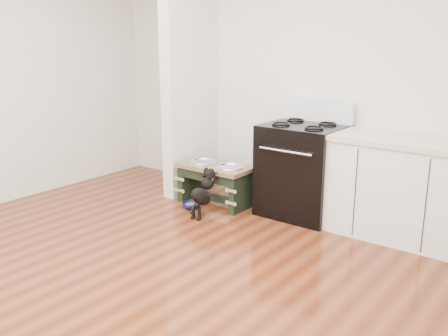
% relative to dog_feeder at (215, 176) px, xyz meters
% --- Properties ---
extents(ground, '(5.00, 5.00, 0.00)m').
position_rel_dog_feeder_xyz_m(ground, '(0.63, -1.87, -0.31)').
color(ground, '#4C200D').
rests_on(ground, ground).
extents(room_shell, '(5.00, 5.00, 5.00)m').
position_rel_dog_feeder_xyz_m(room_shell, '(0.63, -1.87, 1.31)').
color(room_shell, silver).
rests_on(room_shell, ground).
extents(partition_wall, '(0.15, 0.80, 2.70)m').
position_rel_dog_feeder_xyz_m(partition_wall, '(-0.54, 0.23, 1.04)').
color(partition_wall, silver).
rests_on(partition_wall, ground).
extents(oven_range, '(0.76, 0.69, 1.14)m').
position_rel_dog_feeder_xyz_m(oven_range, '(0.88, 0.29, 0.17)').
color(oven_range, black).
rests_on(oven_range, ground).
extents(cabinet_run, '(1.24, 0.64, 0.91)m').
position_rel_dog_feeder_xyz_m(cabinet_run, '(1.86, 0.31, 0.14)').
color(cabinet_run, white).
rests_on(cabinet_run, ground).
extents(dog_feeder, '(0.79, 0.42, 0.45)m').
position_rel_dog_feeder_xyz_m(dog_feeder, '(0.00, 0.00, 0.00)').
color(dog_feeder, black).
rests_on(dog_feeder, ground).
extents(puppy, '(0.14, 0.41, 0.48)m').
position_rel_dog_feeder_xyz_m(puppy, '(0.14, -0.37, -0.05)').
color(puppy, black).
rests_on(puppy, ground).
extents(floor_bowl, '(0.22, 0.22, 0.06)m').
position_rel_dog_feeder_xyz_m(floor_bowl, '(-0.12, -0.27, -0.28)').
color(floor_bowl, '#0D125D').
rests_on(floor_bowl, ground).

